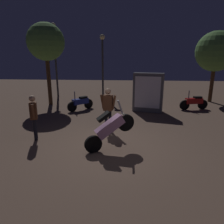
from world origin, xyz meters
TOP-DOWN VIEW (x-y plane):
  - ground_plane at (0.00, 0.00)m, footprint 40.00×40.00m
  - motorcycle_pink_foreground at (-0.01, -0.16)m, footprint 1.55×0.79m
  - motorcycle_blue_parked_left at (-2.08, 4.78)m, footprint 1.21×1.27m
  - motorcycle_red_parked_right at (4.34, 5.36)m, footprint 1.65×0.49m
  - person_rider_beside at (-2.78, 0.51)m, footprint 0.35×0.65m
  - person_bystander_far at (-0.23, 1.67)m, footprint 0.67×0.30m
  - streetlamp_near at (-4.76, 8.84)m, footprint 0.36×0.36m
  - streetlamp_far at (-1.26, 8.73)m, footprint 0.36×0.36m
  - tree_left_bg at (-4.30, 6.06)m, footprint 2.19×2.19m
  - tree_center_bg at (6.11, 7.64)m, footprint 2.51×2.51m
  - kiosk_billboard at (1.66, 4.78)m, footprint 1.67×0.87m

SIDE VIEW (x-z plane):
  - ground_plane at x=0.00m, z-range 0.00..0.00m
  - motorcycle_blue_parked_left at x=-2.08m, z-range -0.12..0.99m
  - motorcycle_red_parked_right at x=4.34m, z-range -0.12..0.99m
  - motorcycle_pink_foreground at x=-0.01m, z-range -0.07..1.56m
  - person_rider_beside at x=-2.78m, z-range 0.15..1.79m
  - person_bystander_far at x=-0.23m, z-range 0.17..1.91m
  - kiosk_billboard at x=1.66m, z-range 0.00..2.10m
  - streetlamp_far at x=-1.26m, z-range 0.65..5.08m
  - tree_center_bg at x=6.11m, z-range 0.98..5.49m
  - streetlamp_near at x=-4.76m, z-range 0.69..5.94m
  - tree_left_bg at x=-4.30m, z-range 1.30..6.17m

